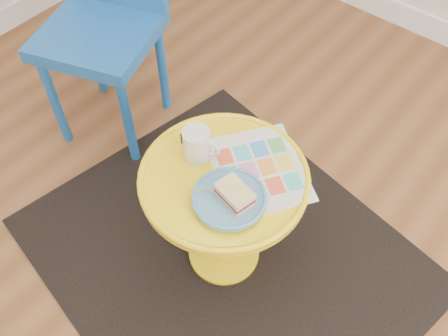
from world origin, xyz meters
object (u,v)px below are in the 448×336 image
Objects in this scene: newspaper at (258,169)px; plate at (229,199)px; mug at (197,144)px; side_table at (224,202)px; chair at (104,11)px.

plate is (0.01, -0.14, 0.02)m from newspaper.
mug reaches higher than plate.
plate is at bearing -41.64° from side_table.
chair is 4.46× the size of plate.
mug is at bearing -40.84° from chair.
side_table is at bearing -18.25° from mug.
chair reaches higher than plate.
mug is at bearing 175.19° from side_table.
chair is at bearing 158.86° from plate.
chair is 0.88m from newspaper.
plate is at bearing -52.53° from newspaper.
mug is at bearing 158.21° from plate.
newspaper is at bearing -32.50° from chair.
plate is at bearing -41.01° from chair.
newspaper is 0.14m from plate.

